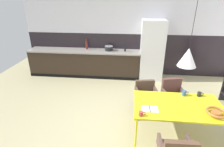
# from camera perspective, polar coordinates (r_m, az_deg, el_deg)

# --- Properties ---
(ground_plane) EXTENTS (9.02, 9.02, 0.00)m
(ground_plane) POSITION_cam_1_polar(r_m,az_deg,el_deg) (3.95, 3.58, -17.43)
(ground_plane) COLOR tan
(back_wall_splashback_dark) EXTENTS (6.94, 0.12, 1.40)m
(back_wall_splashback_dark) POSITION_cam_1_polar(r_m,az_deg,el_deg) (6.33, 5.07, 6.22)
(back_wall_splashback_dark) COLOR black
(back_wall_splashback_dark) RESTS_ON ground
(back_wall_panel_upper) EXTENTS (6.94, 0.12, 1.40)m
(back_wall_panel_upper) POSITION_cam_1_polar(r_m,az_deg,el_deg) (6.06, 5.56, 18.95)
(back_wall_panel_upper) COLOR silver
(back_wall_panel_upper) RESTS_ON back_wall_splashback_dark
(kitchen_counter) EXTENTS (3.73, 0.63, 0.89)m
(kitchen_counter) POSITION_cam_1_polar(r_m,az_deg,el_deg) (6.26, -8.68, 3.39)
(kitchen_counter) COLOR #2E2219
(kitchen_counter) RESTS_ON ground
(refrigerator_column) EXTENTS (0.73, 0.60, 1.91)m
(refrigerator_column) POSITION_cam_1_polar(r_m,az_deg,el_deg) (5.95, 12.52, 7.15)
(refrigerator_column) COLOR silver
(refrigerator_column) RESTS_ON ground
(dining_table) EXTENTS (1.60, 0.94, 0.75)m
(dining_table) POSITION_cam_1_polar(r_m,az_deg,el_deg) (3.57, 20.18, -9.94)
(dining_table) COLOR gold
(dining_table) RESTS_ON ground
(armchair_by_stool) EXTENTS (0.55, 0.54, 0.73)m
(armchair_by_stool) POSITION_cam_1_polar(r_m,az_deg,el_deg) (4.34, 10.63, -5.75)
(armchair_by_stool) COLOR brown
(armchair_by_stool) RESTS_ON ground
(armchair_corner_seat) EXTENTS (0.57, 0.56, 0.81)m
(armchair_corner_seat) POSITION_cam_1_polar(r_m,az_deg,el_deg) (4.43, 18.72, -5.66)
(armchair_corner_seat) COLOR brown
(armchair_corner_seat) RESTS_ON ground
(fruit_bowl) EXTENTS (0.34, 0.34, 0.07)m
(fruit_bowl) POSITION_cam_1_polar(r_m,az_deg,el_deg) (3.54, 30.20, -10.62)
(fruit_bowl) COLOR #B2662D
(fruit_bowl) RESTS_ON dining_table
(open_book) EXTENTS (0.29, 0.20, 0.02)m
(open_book) POSITION_cam_1_polar(r_m,az_deg,el_deg) (3.29, 11.86, -10.97)
(open_book) COLOR white
(open_book) RESTS_ON dining_table
(mug_dark_espresso) EXTENTS (0.12, 0.08, 0.11)m
(mug_dark_espresso) POSITION_cam_1_polar(r_m,az_deg,el_deg) (3.87, 21.92, -5.77)
(mug_dark_espresso) COLOR #335B93
(mug_dark_espresso) RESTS_ON dining_table
(mug_tall_blue) EXTENTS (0.12, 0.08, 0.09)m
(mug_tall_blue) POSITION_cam_1_polar(r_m,az_deg,el_deg) (3.98, 25.96, -5.90)
(mug_tall_blue) COLOR black
(mug_tall_blue) RESTS_ON dining_table
(mug_wide_latte) EXTENTS (0.11, 0.07, 0.08)m
(mug_wide_latte) POSITION_cam_1_polar(r_m,az_deg,el_deg) (3.09, 9.21, -12.44)
(mug_wide_latte) COLOR #B23D33
(mug_wide_latte) RESTS_ON dining_table
(cooking_pot) EXTENTS (0.27, 0.27, 0.18)m
(cooking_pot) POSITION_cam_1_polar(r_m,az_deg,el_deg) (6.01, -1.01, 8.02)
(cooking_pot) COLOR black
(cooking_pot) RESTS_ON kitchen_counter
(bottle_spice_small) EXTENTS (0.07, 0.07, 0.34)m
(bottle_spice_small) POSITION_cam_1_polar(r_m,az_deg,el_deg) (6.22, -8.04, 8.91)
(bottle_spice_small) COLOR maroon
(bottle_spice_small) RESTS_ON kitchen_counter
(bottle_vinegar_dark) EXTENTS (0.06, 0.06, 0.28)m
(bottle_vinegar_dark) POSITION_cam_1_polar(r_m,az_deg,el_deg) (5.92, 4.17, 8.02)
(bottle_vinegar_dark) COLOR black
(bottle_vinegar_dark) RESTS_ON kitchen_counter
(pendant_lamp_over_table_near) EXTENTS (0.30, 0.30, 1.22)m
(pendant_lamp_over_table_near) POSITION_cam_1_polar(r_m,az_deg,el_deg) (3.12, 22.86, 4.76)
(pendant_lamp_over_table_near) COLOR black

